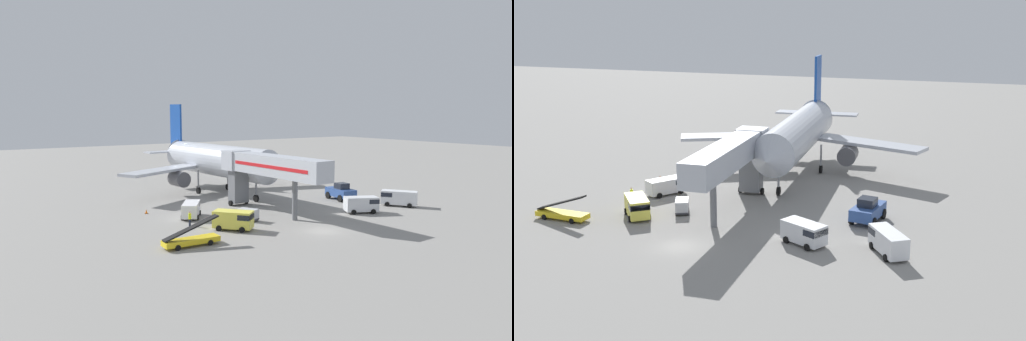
{
  "view_description": "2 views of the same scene",
  "coord_description": "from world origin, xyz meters",
  "views": [
    {
      "loc": [
        -37.18,
        -40.66,
        13.91
      ],
      "look_at": [
        4.07,
        19.84,
        4.76
      ],
      "focal_mm": 33.67,
      "sensor_mm": 36.0,
      "label": 1
    },
    {
      "loc": [
        26.72,
        -50.08,
        22.22
      ],
      "look_at": [
        1.93,
        20.86,
        2.56
      ],
      "focal_mm": 43.82,
      "sensor_mm": 36.0,
      "label": 2
    }
  ],
  "objects": [
    {
      "name": "service_van_mid_center",
      "position": [
        -8.29,
        6.23,
        1.28
      ],
      "size": [
        4.54,
        4.83,
        2.26
      ],
      "color": "#E5DB4C",
      "rests_on": "ground"
    },
    {
      "name": "pushback_tug",
      "position": [
        15.68,
        13.2,
        1.26
      ],
      "size": [
        3.42,
        5.4,
        2.68
      ],
      "color": "#2D4C8E",
      "rests_on": "ground"
    },
    {
      "name": "ground_plane",
      "position": [
        0.0,
        0.0,
        0.0
      ],
      "size": [
        300.0,
        300.0,
        0.0
      ],
      "primitive_type": "plane",
      "color": "gray"
    },
    {
      "name": "service_van_far_center",
      "position": [
        19.09,
        4.85,
        1.28
      ],
      "size": [
        4.39,
        5.24,
        2.26
      ],
      "color": "white",
      "rests_on": "ground"
    },
    {
      "name": "baggage_cart_near_center",
      "position": [
        -4.39,
        9.22,
        0.86
      ],
      "size": [
        2.32,
        2.83,
        1.55
      ],
      "color": "#38383D",
      "rests_on": "ground"
    },
    {
      "name": "belt_loader_truck",
      "position": [
        -15.57,
        2.93,
        0.75
      ],
      "size": [
        6.1,
        1.92,
        2.98
      ],
      "color": "yellow",
      "rests_on": "ground"
    },
    {
      "name": "service_van_mid_left",
      "position": [
        11.2,
        4.49,
        1.26
      ],
      "size": [
        4.89,
        3.8,
        2.21
      ],
      "color": "silver",
      "rests_on": "ground"
    },
    {
      "name": "airplane_at_gate",
      "position": [
        2.79,
        30.41,
        5.53
      ],
      "size": [
        34.65,
        34.41,
        15.1
      ],
      "color": "#B7BCC6",
      "rests_on": "ground"
    },
    {
      "name": "ground_crew_worker_foreground",
      "position": [
        -11.79,
        10.83,
        0.97
      ],
      "size": [
        0.46,
        0.46,
        1.82
      ],
      "color": "#1E2333",
      "rests_on": "ground"
    },
    {
      "name": "jet_bridge",
      "position": [
        0.52,
        12.17,
        6.16
      ],
      "size": [
        4.18,
        20.07,
        8.07
      ],
      "color": "#B2B7C1",
      "rests_on": "ground"
    },
    {
      "name": "safety_cone_alpha",
      "position": [
        -13.47,
        20.61,
        0.3
      ],
      "size": [
        0.4,
        0.4,
        0.61
      ],
      "color": "black",
      "rests_on": "ground"
    },
    {
      "name": "service_van_rear_right",
      "position": [
        -9.44,
        15.11,
        1.15
      ],
      "size": [
        4.22,
        5.0,
        1.99
      ],
      "color": "white",
      "rests_on": "ground"
    }
  ]
}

